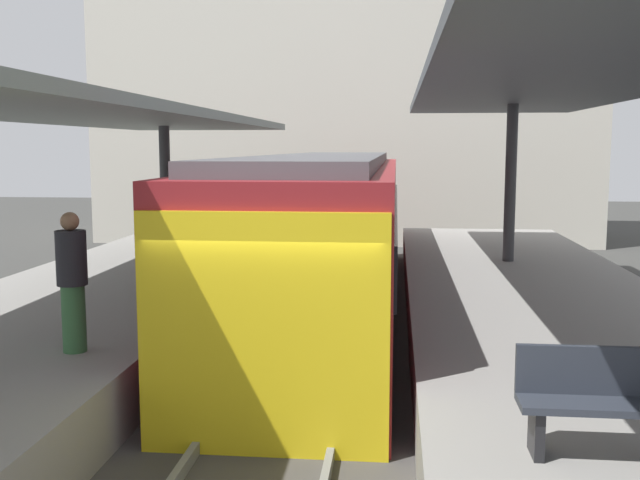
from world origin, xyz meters
The scene contains 11 objects.
ground_plane centered at (0.00, 0.00, 0.00)m, with size 80.00×80.00×0.00m, color #383835.
platform_right centered at (3.80, 0.00, 0.50)m, with size 4.40×28.00×1.00m, color gray.
track_ballast centered at (0.00, 0.00, 0.10)m, with size 3.20×28.00×0.20m, color #423F3D.
rail_near_side centered at (-0.72, 0.00, 0.27)m, with size 0.08×28.00×0.14m, color slate.
rail_far_side centered at (0.72, 0.00, 0.27)m, with size 0.08×28.00×0.14m, color slate.
commuter_train centered at (0.00, 6.16, 1.73)m, with size 2.78×14.41×3.10m.
canopy_left centered at (-3.80, 1.40, 3.96)m, with size 4.18×21.00×3.08m.
canopy_right centered at (3.80, 1.40, 4.39)m, with size 4.18×21.00×3.52m.
platform_bench centered at (3.05, -2.49, 1.46)m, with size 1.40×0.41×0.86m.
passenger_mid_platform centered at (-2.47, -0.07, 1.88)m, with size 0.36×0.36×1.69m.
station_building_backdrop centered at (-0.55, 20.00, 5.50)m, with size 18.00×6.00×11.00m, color beige.
Camera 1 is at (1.36, -8.30, 3.45)m, focal length 41.06 mm.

